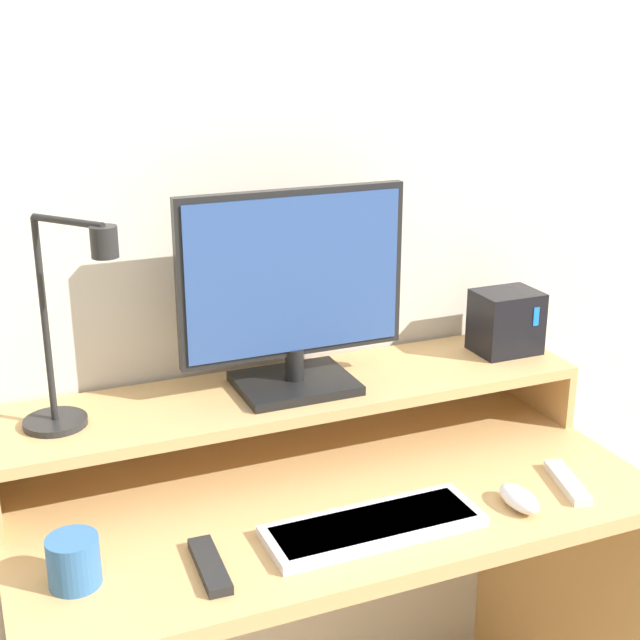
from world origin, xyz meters
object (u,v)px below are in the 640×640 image
at_px(desk_lamp, 68,343).
at_px(keyboard, 374,526).
at_px(mug, 74,561).
at_px(router_dock, 506,322).
at_px(remote_control, 210,566).
at_px(remote_secondary, 567,482).
at_px(mouse, 519,498).
at_px(monitor, 291,292).

relative_size(desk_lamp, keyboard, 1.02).
height_order(desk_lamp, mug, desk_lamp).
bearing_deg(mug, router_dock, 16.84).
bearing_deg(desk_lamp, remote_control, -63.10).
bearing_deg(desk_lamp, router_dock, 2.61).
distance_m(router_dock, remote_control, 0.85).
xyz_separation_m(remote_control, remote_secondary, (0.68, -0.00, -0.00)).
distance_m(mouse, mug, 0.76).
xyz_separation_m(mouse, remote_control, (-0.55, 0.03, -0.01)).
distance_m(desk_lamp, mug, 0.36).
relative_size(desk_lamp, remote_control, 2.51).
bearing_deg(monitor, keyboard, -86.54).
distance_m(mouse, remote_control, 0.55).
bearing_deg(mug, keyboard, -5.25).
bearing_deg(mouse, mug, 174.38).
xyz_separation_m(desk_lamp, mouse, (0.70, -0.32, -0.28)).
bearing_deg(keyboard, mouse, -6.28).
xyz_separation_m(mouse, mug, (-0.75, 0.07, 0.02)).
xyz_separation_m(monitor, router_dock, (0.49, 0.01, -0.13)).
height_order(monitor, mug, monitor).
bearing_deg(remote_control, remote_secondary, -0.11).
bearing_deg(mug, desk_lamp, 78.80).
xyz_separation_m(mouse, remote_secondary, (0.13, 0.03, -0.01)).
xyz_separation_m(monitor, mouse, (0.29, -0.35, -0.31)).
bearing_deg(monitor, router_dock, 1.09).
height_order(desk_lamp, remote_secondary, desk_lamp).
height_order(desk_lamp, mouse, desk_lamp).
distance_m(monitor, mug, 0.61).
relative_size(router_dock, remote_secondary, 0.86).
bearing_deg(mouse, remote_secondary, 12.21).
bearing_deg(monitor, remote_control, -129.20).
bearing_deg(mug, remote_secondary, -3.06).
bearing_deg(router_dock, desk_lamp, -177.39).
relative_size(desk_lamp, router_dock, 2.84).
bearing_deg(remote_control, router_dock, 23.84).
bearing_deg(mouse, keyboard, 173.72).
bearing_deg(keyboard, remote_control, -179.76).
xyz_separation_m(keyboard, remote_secondary, (0.39, -0.00, -0.00)).
bearing_deg(desk_lamp, monitor, 4.40).
relative_size(monitor, remote_secondary, 2.87).
relative_size(desk_lamp, mug, 4.75).
relative_size(mouse, mug, 1.24).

